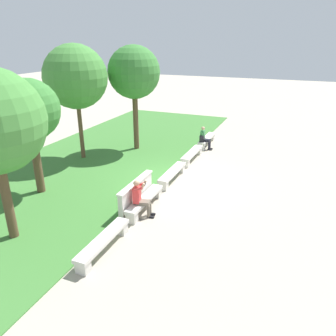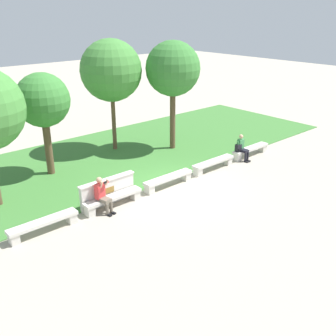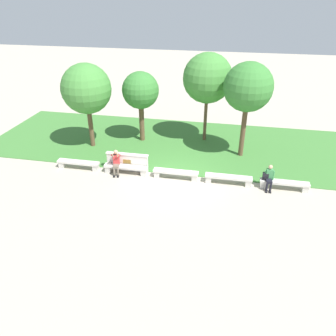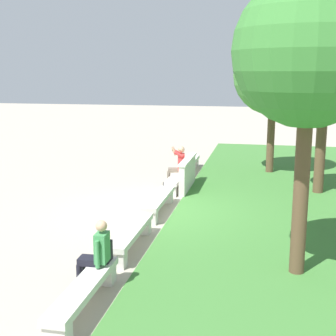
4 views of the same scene
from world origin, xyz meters
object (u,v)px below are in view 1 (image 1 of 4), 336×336
(person_photographer, at_px, (140,196))
(tree_behind_wall, at_px, (29,111))
(bench_near, at_px, (145,201))
(backpack, at_px, (202,139))
(bench_far, at_px, (192,154))
(bench_end, at_px, (207,140))
(bench_mid, at_px, (172,174))
(bench_main, at_px, (103,242))
(person_distant, at_px, (204,137))
(tree_right_background, at_px, (134,73))
(tree_left_background, at_px, (75,77))

(person_photographer, bearing_deg, tree_behind_wall, 87.62)
(bench_near, relative_size, backpack, 5.49)
(bench_far, xyz_separation_m, person_photographer, (-5.91, -0.08, 0.43))
(bench_end, bearing_deg, bench_near, 180.00)
(bench_mid, xyz_separation_m, bench_end, (5.43, 0.00, 0.00))
(bench_main, relative_size, bench_near, 1.00)
(person_photographer, distance_m, person_distant, 7.86)
(bench_mid, xyz_separation_m, bench_far, (2.71, 0.00, 0.00))
(person_photographer, xyz_separation_m, tree_right_background, (6.50, 3.49, 3.33))
(bench_near, distance_m, tree_behind_wall, 5.34)
(person_distant, relative_size, tree_left_background, 0.23)
(backpack, bearing_deg, bench_near, -179.82)
(tree_right_background, bearing_deg, person_distant, -68.72)
(tree_left_background, bearing_deg, person_photographer, -127.90)
(bench_main, relative_size, bench_far, 1.00)
(tree_right_background, bearing_deg, bench_mid, -134.09)
(tree_behind_wall, distance_m, tree_right_background, 6.45)
(bench_end, distance_m, person_photographer, 8.64)
(bench_mid, bearing_deg, bench_far, 0.00)
(bench_far, distance_m, tree_right_background, 5.11)
(bench_end, distance_m, backpack, 0.99)
(person_photographer, distance_m, tree_right_background, 8.09)
(bench_end, relative_size, person_photographer, 1.78)
(tree_behind_wall, bearing_deg, backpack, -30.52)
(bench_end, height_order, tree_left_background, tree_left_background)
(tree_behind_wall, bearing_deg, bench_end, -27.77)
(bench_end, bearing_deg, bench_main, 180.00)
(bench_far, xyz_separation_m, person_distant, (1.94, -0.07, 0.36))
(tree_behind_wall, bearing_deg, bench_mid, -55.88)
(bench_main, xyz_separation_m, person_photographer, (2.23, -0.08, 0.43))
(bench_main, distance_m, person_distant, 10.09)
(bench_near, height_order, tree_right_background, tree_right_background)
(tree_left_background, xyz_separation_m, tree_right_background, (2.34, -1.86, 0.05))
(person_photographer, distance_m, tree_behind_wall, 5.18)
(bench_end, height_order, backpack, backpack)
(bench_near, distance_m, bench_end, 8.14)
(person_distant, bearing_deg, tree_behind_wall, 149.54)
(bench_main, xyz_separation_m, person_distant, (10.08, -0.07, 0.36))
(bench_main, relative_size, bench_end, 1.00)
(person_photographer, bearing_deg, tree_right_background, 28.20)
(bench_end, relative_size, person_distant, 1.87)
(bench_mid, bearing_deg, bench_main, 180.00)
(bench_near, height_order, tree_behind_wall, tree_behind_wall)
(tree_behind_wall, relative_size, tree_right_background, 0.81)
(bench_main, relative_size, tree_left_background, 0.43)
(bench_main, relative_size, person_photographer, 1.78)
(person_photographer, xyz_separation_m, person_distant, (7.85, 0.01, -0.06))
(bench_main, bearing_deg, bench_end, 0.00)
(backpack, bearing_deg, tree_right_background, 109.27)
(tree_right_background, bearing_deg, tree_behind_wall, 170.71)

